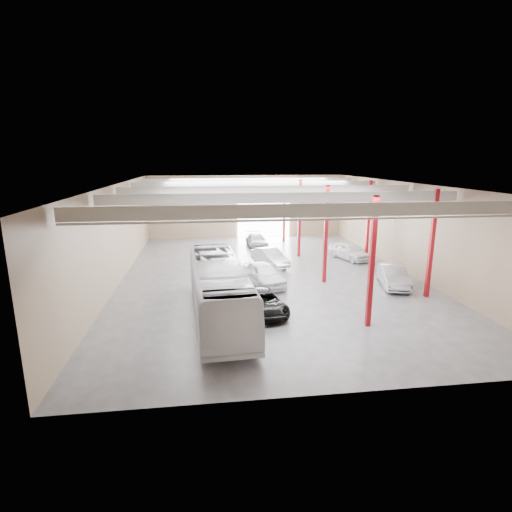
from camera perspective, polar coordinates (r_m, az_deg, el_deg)
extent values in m
cube|color=#45454A|center=(30.76, 1.78, -2.87)|extent=(22.00, 32.00, 0.01)
cube|color=#9F9F9B|center=(29.53, 1.88, 10.27)|extent=(22.00, 32.00, 0.12)
cube|color=brown|center=(45.65, -1.43, 7.07)|extent=(22.00, 0.12, 7.00)
cube|color=brown|center=(14.90, 11.87, -7.29)|extent=(22.00, 0.12, 7.00)
cube|color=brown|center=(30.21, -19.26, 2.89)|extent=(0.12, 32.00, 7.00)
cube|color=brown|center=(33.51, 20.77, 3.77)|extent=(0.12, 32.00, 7.00)
cube|color=white|center=(45.88, 1.09, 5.84)|extent=(6.00, 0.20, 5.00)
cube|color=maroon|center=(21.58, 16.21, -0.97)|extent=(0.25, 0.25, 7.00)
cube|color=maroon|center=(28.90, 9.94, 3.00)|extent=(0.25, 0.25, 7.00)
cube|color=maroon|center=(36.51, 6.22, 5.32)|extent=(0.25, 0.25, 7.00)
cube|color=maroon|center=(43.28, 4.04, 6.67)|extent=(0.25, 0.25, 7.00)
cube|color=maroon|center=(27.66, 23.79, 1.55)|extent=(0.25, 0.25, 7.00)
cube|color=maroon|center=(36.42, 15.75, 4.87)|extent=(0.25, 0.25, 7.00)
cube|color=beige|center=(17.88, 8.15, 6.45)|extent=(21.60, 0.15, 0.60)
cube|color=beige|center=(17.94, 8.10, 5.19)|extent=(21.60, 0.10, 0.10)
cube|color=beige|center=(23.68, 4.25, 8.30)|extent=(21.60, 0.15, 0.60)
cube|color=beige|center=(23.72, 4.23, 7.34)|extent=(21.60, 0.10, 0.10)
cube|color=beige|center=(29.56, 1.87, 9.39)|extent=(21.60, 0.15, 0.60)
cube|color=beige|center=(29.60, 1.87, 8.62)|extent=(21.60, 0.10, 0.10)
cube|color=beige|center=(35.48, 0.28, 10.12)|extent=(21.60, 0.15, 0.60)
cube|color=beige|center=(35.51, 0.28, 9.47)|extent=(21.60, 0.10, 0.10)
cube|color=beige|center=(41.43, -0.86, 10.63)|extent=(21.60, 0.15, 0.60)
cube|color=beige|center=(41.45, -0.86, 10.08)|extent=(21.60, 0.10, 0.10)
imported|color=silver|center=(22.55, -5.33, -4.77)|extent=(3.48, 11.96, 3.29)
imported|color=black|center=(23.40, 0.92, -6.60)|extent=(2.92, 4.96, 1.30)
imported|color=white|center=(28.35, 1.10, -2.62)|extent=(3.08, 5.02, 1.60)
imported|color=silver|center=(33.53, 2.01, -0.18)|extent=(2.90, 4.66, 1.45)
imported|color=slate|center=(40.68, 0.09, 2.22)|extent=(1.97, 4.64, 1.33)
imported|color=#A6A7AB|center=(29.74, 18.97, -2.68)|extent=(2.61, 4.87, 1.52)
imported|color=white|center=(36.67, 13.17, 0.70)|extent=(3.07, 4.71, 1.49)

